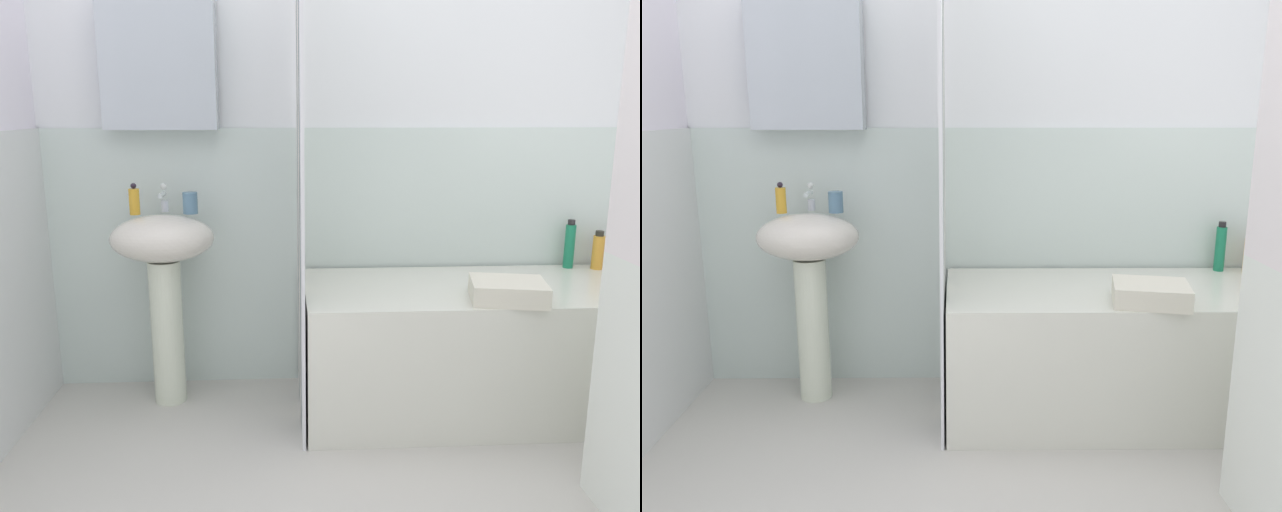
% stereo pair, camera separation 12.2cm
% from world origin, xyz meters
% --- Properties ---
extents(wall_back_tiled, '(3.60, 0.18, 2.40)m').
position_xyz_m(wall_back_tiled, '(-0.06, 1.26, 1.14)').
color(wall_back_tiled, white).
rests_on(wall_back_tiled, ground_plane).
extents(sink, '(0.44, 0.34, 0.84)m').
position_xyz_m(sink, '(-0.99, 1.03, 0.62)').
color(sink, silver).
rests_on(sink, ground_plane).
extents(faucet, '(0.03, 0.12, 0.12)m').
position_xyz_m(faucet, '(-0.99, 1.11, 0.91)').
color(faucet, silver).
rests_on(faucet, sink).
extents(soap_dispenser, '(0.04, 0.04, 0.13)m').
position_xyz_m(soap_dispenser, '(-1.10, 1.05, 0.90)').
color(soap_dispenser, gold).
rests_on(soap_dispenser, sink).
extents(toothbrush_cup, '(0.06, 0.06, 0.09)m').
position_xyz_m(toothbrush_cup, '(-0.87, 1.07, 0.89)').
color(toothbrush_cup, slate).
rests_on(toothbrush_cup, sink).
extents(bathtub, '(1.57, 0.67, 0.55)m').
position_xyz_m(bathtub, '(0.40, 0.89, 0.28)').
color(bathtub, silver).
rests_on(bathtub, ground_plane).
extents(shower_curtain, '(0.01, 0.67, 2.00)m').
position_xyz_m(shower_curtain, '(-0.40, 0.89, 1.00)').
color(shower_curtain, white).
rests_on(shower_curtain, ground_plane).
extents(body_wash_bottle, '(0.05, 0.05, 0.16)m').
position_xyz_m(body_wash_bottle, '(1.08, 1.15, 0.63)').
color(body_wash_bottle, '#CA4B69').
rests_on(body_wash_bottle, bathtub).
extents(shampoo_bottle, '(0.05, 0.05, 0.18)m').
position_xyz_m(shampoo_bottle, '(0.98, 1.13, 0.64)').
color(shampoo_bottle, gold).
rests_on(shampoo_bottle, bathtub).
extents(conditioner_bottle, '(0.05, 0.05, 0.23)m').
position_xyz_m(conditioner_bottle, '(0.86, 1.17, 0.66)').
color(conditioner_bottle, '#1C7E55').
rests_on(conditioner_bottle, bathtub).
extents(towel_folded, '(0.32, 0.29, 0.08)m').
position_xyz_m(towel_folded, '(0.39, 0.67, 0.59)').
color(towel_folded, silver).
rests_on(towel_folded, bathtub).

